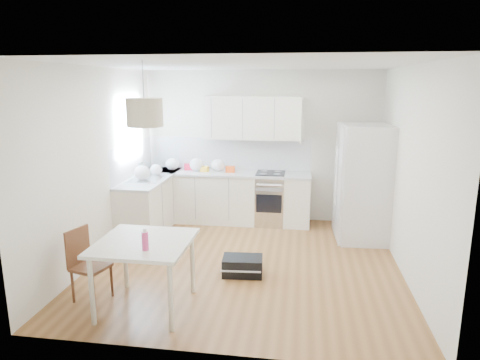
# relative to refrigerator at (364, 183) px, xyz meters

# --- Properties ---
(floor) EXTENTS (4.20, 4.20, 0.00)m
(floor) POSITION_rel_refrigerator_xyz_m (-1.72, -1.26, -0.92)
(floor) COLOR brown
(floor) RESTS_ON ground
(ceiling) EXTENTS (4.20, 4.20, 0.00)m
(ceiling) POSITION_rel_refrigerator_xyz_m (-1.72, -1.26, 1.78)
(ceiling) COLOR white
(ceiling) RESTS_ON wall_back
(wall_back) EXTENTS (4.20, 0.00, 4.20)m
(wall_back) POSITION_rel_refrigerator_xyz_m (-1.72, 0.84, 0.43)
(wall_back) COLOR white
(wall_back) RESTS_ON floor
(wall_left) EXTENTS (0.00, 4.20, 4.20)m
(wall_left) POSITION_rel_refrigerator_xyz_m (-3.82, -1.26, 0.43)
(wall_left) COLOR white
(wall_left) RESTS_ON floor
(wall_right) EXTENTS (0.00, 4.20, 4.20)m
(wall_right) POSITION_rel_refrigerator_xyz_m (0.38, -1.26, 0.43)
(wall_right) COLOR white
(wall_right) RESTS_ON floor
(window_glassblock) EXTENTS (0.02, 1.00, 1.00)m
(window_glassblock) POSITION_rel_refrigerator_xyz_m (-3.81, -0.11, 0.83)
(window_glassblock) COLOR #BFE0F9
(window_glassblock) RESTS_ON wall_left
(cabinets_back) EXTENTS (3.00, 0.60, 0.88)m
(cabinets_back) POSITION_rel_refrigerator_xyz_m (-2.32, 0.54, -0.48)
(cabinets_back) COLOR white
(cabinets_back) RESTS_ON floor
(cabinets_left) EXTENTS (0.60, 1.80, 0.88)m
(cabinets_left) POSITION_rel_refrigerator_xyz_m (-3.52, -0.06, -0.48)
(cabinets_left) COLOR white
(cabinets_left) RESTS_ON floor
(counter_back) EXTENTS (3.02, 0.64, 0.04)m
(counter_back) POSITION_rel_refrigerator_xyz_m (-2.32, 0.54, -0.02)
(counter_back) COLOR silver
(counter_back) RESTS_ON cabinets_back
(counter_left) EXTENTS (0.64, 1.82, 0.04)m
(counter_left) POSITION_rel_refrigerator_xyz_m (-3.52, -0.06, -0.02)
(counter_left) COLOR silver
(counter_left) RESTS_ON cabinets_left
(backsplash_back) EXTENTS (3.00, 0.01, 0.58)m
(backsplash_back) POSITION_rel_refrigerator_xyz_m (-2.32, 0.83, 0.29)
(backsplash_back) COLOR white
(backsplash_back) RESTS_ON wall_back
(backsplash_left) EXTENTS (0.01, 1.80, 0.58)m
(backsplash_left) POSITION_rel_refrigerator_xyz_m (-3.81, -0.06, 0.29)
(backsplash_left) COLOR white
(backsplash_left) RESTS_ON wall_left
(upper_cabinets) EXTENTS (1.70, 0.32, 0.75)m
(upper_cabinets) POSITION_rel_refrigerator_xyz_m (-1.87, 0.68, 0.95)
(upper_cabinets) COLOR white
(upper_cabinets) RESTS_ON wall_back
(range_oven) EXTENTS (0.50, 0.61, 0.88)m
(range_oven) POSITION_rel_refrigerator_xyz_m (-1.52, 0.54, -0.48)
(range_oven) COLOR silver
(range_oven) RESTS_ON floor
(sink) EXTENTS (0.50, 0.80, 0.16)m
(sink) POSITION_rel_refrigerator_xyz_m (-3.52, -0.11, -0.01)
(sink) COLOR silver
(sink) RESTS_ON counter_left
(refrigerator) EXTENTS (0.92, 0.96, 1.85)m
(refrigerator) POSITION_rel_refrigerator_xyz_m (0.00, 0.00, 0.00)
(refrigerator) COLOR white
(refrigerator) RESTS_ON floor
(dining_table) EXTENTS (1.01, 1.01, 0.79)m
(dining_table) POSITION_rel_refrigerator_xyz_m (-2.66, -2.63, -0.22)
(dining_table) COLOR beige
(dining_table) RESTS_ON floor
(dining_chair) EXTENTS (0.44, 0.44, 0.85)m
(dining_chair) POSITION_rel_refrigerator_xyz_m (-3.35, -2.55, -0.50)
(dining_chair) COLOR #452B14
(dining_chair) RESTS_ON floor
(drink_bottle) EXTENTS (0.08, 0.08, 0.23)m
(drink_bottle) POSITION_rel_refrigerator_xyz_m (-2.55, -2.88, -0.02)
(drink_bottle) COLOR #D53B7A
(drink_bottle) RESTS_ON dining_table
(gym_bag) EXTENTS (0.54, 0.38, 0.24)m
(gym_bag) POSITION_rel_refrigerator_xyz_m (-1.71, -1.64, -0.80)
(gym_bag) COLOR black
(gym_bag) RESTS_ON floor
(pendant_lamp) EXTENTS (0.47, 0.47, 0.29)m
(pendant_lamp) POSITION_rel_refrigerator_xyz_m (-2.59, -2.62, 1.26)
(pendant_lamp) COLOR beige
(pendant_lamp) RESTS_ON ceiling
(grocery_bag_a) EXTENTS (0.24, 0.21, 0.22)m
(grocery_bag_a) POSITION_rel_refrigerator_xyz_m (-3.32, 0.57, 0.10)
(grocery_bag_a) COLOR white
(grocery_bag_a) RESTS_ON counter_back
(grocery_bag_b) EXTENTS (0.26, 0.22, 0.24)m
(grocery_bag_b) POSITION_rel_refrigerator_xyz_m (-2.85, 0.55, 0.11)
(grocery_bag_b) COLOR white
(grocery_bag_b) RESTS_ON counter_back
(grocery_bag_c) EXTENTS (0.25, 0.21, 0.22)m
(grocery_bag_c) POSITION_rel_refrigerator_xyz_m (-2.48, 0.60, 0.11)
(grocery_bag_c) COLOR white
(grocery_bag_c) RESTS_ON counter_back
(grocery_bag_d) EXTENTS (0.20, 0.17, 0.18)m
(grocery_bag_d) POSITION_rel_refrigerator_xyz_m (-3.47, 0.12, 0.09)
(grocery_bag_d) COLOR white
(grocery_bag_d) RESTS_ON counter_back
(grocery_bag_e) EXTENTS (0.27, 0.23, 0.24)m
(grocery_bag_e) POSITION_rel_refrigerator_xyz_m (-3.56, -0.29, 0.12)
(grocery_bag_e) COLOR white
(grocery_bag_e) RESTS_ON counter_left
(snack_orange) EXTENTS (0.17, 0.11, 0.11)m
(snack_orange) POSITION_rel_refrigerator_xyz_m (-2.24, 0.52, 0.05)
(snack_orange) COLOR #DC4713
(snack_orange) RESTS_ON counter_back
(snack_yellow) EXTENTS (0.16, 0.12, 0.10)m
(snack_yellow) POSITION_rel_refrigerator_xyz_m (-2.71, 0.51, 0.04)
(snack_yellow) COLOR yellow
(snack_yellow) RESTS_ON counter_back
(snack_red) EXTENTS (0.19, 0.15, 0.11)m
(snack_red) POSITION_rel_refrigerator_xyz_m (-3.03, 0.63, 0.05)
(snack_red) COLOR #B61630
(snack_red) RESTS_ON counter_back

